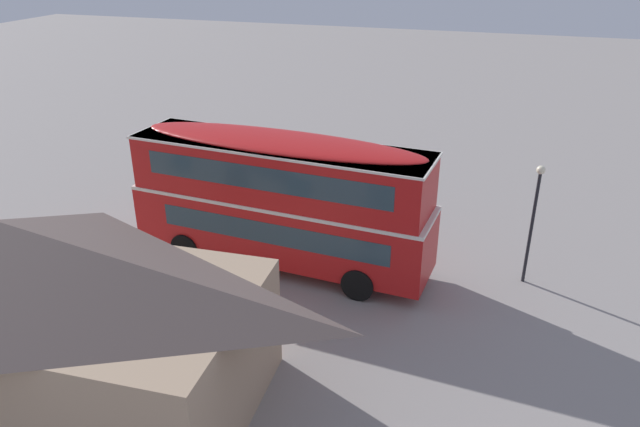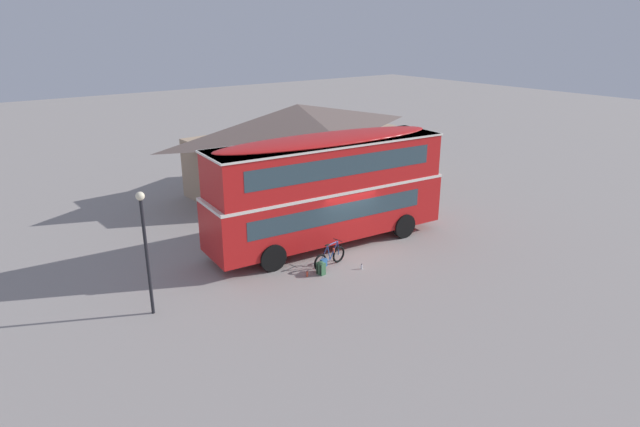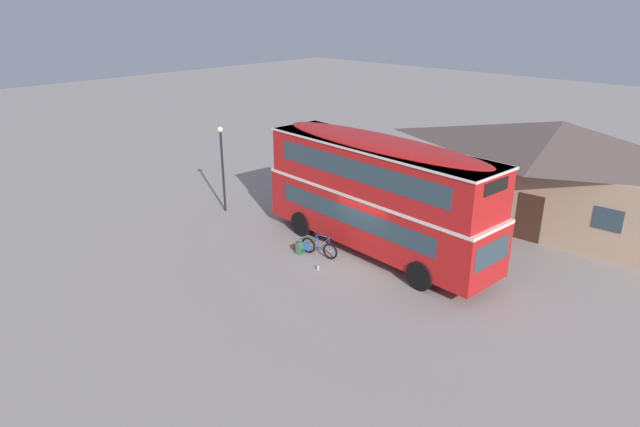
{
  "view_description": "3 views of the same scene",
  "coord_description": "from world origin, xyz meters",
  "px_view_note": "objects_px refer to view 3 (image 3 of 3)",
  "views": [
    {
      "loc": [
        -7.29,
        18.6,
        10.78
      ],
      "look_at": [
        -1.12,
        -0.66,
        1.38
      ],
      "focal_mm": 33.61,
      "sensor_mm": 36.0,
      "label": 1
    },
    {
      "loc": [
        -13.6,
        -16.51,
        9.11
      ],
      "look_at": [
        -0.96,
        0.56,
        1.66
      ],
      "focal_mm": 30.57,
      "sensor_mm": 36.0,
      "label": 2
    },
    {
      "loc": [
        12.44,
        -15.65,
        9.73
      ],
      "look_at": [
        -2.36,
        -0.07,
        1.41
      ],
      "focal_mm": 30.92,
      "sensor_mm": 36.0,
      "label": 3
    }
  ],
  "objects_px": {
    "backpack_on_ground": "(300,248)",
    "street_lamp": "(222,159)",
    "double_decker_bus": "(377,191)",
    "water_bottle_clear_plastic": "(318,268)",
    "water_bottle_red_squeeze": "(293,246)",
    "touring_bicycle": "(318,247)"
  },
  "relations": [
    {
      "from": "backpack_on_ground",
      "to": "street_lamp",
      "type": "bearing_deg",
      "value": 171.44
    },
    {
      "from": "backpack_on_ground",
      "to": "double_decker_bus",
      "type": "bearing_deg",
      "value": 48.01
    },
    {
      "from": "double_decker_bus",
      "to": "street_lamp",
      "type": "bearing_deg",
      "value": -170.68
    },
    {
      "from": "water_bottle_clear_plastic",
      "to": "water_bottle_red_squeeze",
      "type": "height_order",
      "value": "water_bottle_red_squeeze"
    },
    {
      "from": "touring_bicycle",
      "to": "water_bottle_red_squeeze",
      "type": "bearing_deg",
      "value": -169.96
    },
    {
      "from": "double_decker_bus",
      "to": "water_bottle_clear_plastic",
      "type": "distance_m",
      "value": 3.88
    },
    {
      "from": "backpack_on_ground",
      "to": "water_bottle_clear_plastic",
      "type": "height_order",
      "value": "backpack_on_ground"
    },
    {
      "from": "water_bottle_red_squeeze",
      "to": "double_decker_bus",
      "type": "bearing_deg",
      "value": 39.57
    },
    {
      "from": "water_bottle_red_squeeze",
      "to": "street_lamp",
      "type": "height_order",
      "value": "street_lamp"
    },
    {
      "from": "water_bottle_red_squeeze",
      "to": "backpack_on_ground",
      "type": "bearing_deg",
      "value": -14.25
    },
    {
      "from": "backpack_on_ground",
      "to": "water_bottle_clear_plastic",
      "type": "bearing_deg",
      "value": -20.12
    },
    {
      "from": "backpack_on_ground",
      "to": "water_bottle_red_squeeze",
      "type": "xyz_separation_m",
      "value": [
        -0.55,
        0.14,
        -0.16
      ]
    },
    {
      "from": "backpack_on_ground",
      "to": "water_bottle_clear_plastic",
      "type": "relative_size",
      "value": 2.41
    },
    {
      "from": "street_lamp",
      "to": "water_bottle_red_squeeze",
      "type": "bearing_deg",
      "value": -8.0
    },
    {
      "from": "touring_bicycle",
      "to": "street_lamp",
      "type": "height_order",
      "value": "street_lamp"
    },
    {
      "from": "water_bottle_clear_plastic",
      "to": "water_bottle_red_squeeze",
      "type": "xyz_separation_m",
      "value": [
        -2.11,
        0.71,
        0.01
      ]
    },
    {
      "from": "water_bottle_red_squeeze",
      "to": "street_lamp",
      "type": "bearing_deg",
      "value": 172.0
    },
    {
      "from": "double_decker_bus",
      "to": "backpack_on_ground",
      "type": "xyz_separation_m",
      "value": [
        -2.08,
        -2.31,
        -2.37
      ]
    },
    {
      "from": "water_bottle_clear_plastic",
      "to": "water_bottle_red_squeeze",
      "type": "relative_size",
      "value": 0.9
    },
    {
      "from": "touring_bicycle",
      "to": "street_lamp",
      "type": "relative_size",
      "value": 0.41
    },
    {
      "from": "touring_bicycle",
      "to": "backpack_on_ground",
      "type": "distance_m",
      "value": 0.74
    },
    {
      "from": "touring_bicycle",
      "to": "water_bottle_red_squeeze",
      "type": "relative_size",
      "value": 7.14
    }
  ]
}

